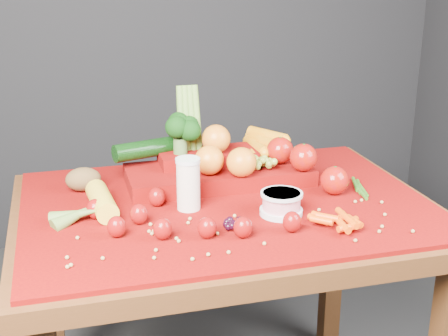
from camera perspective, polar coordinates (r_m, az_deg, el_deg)
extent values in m
cube|color=#3E230E|center=(1.66, 0.18, -4.30)|extent=(1.10, 0.80, 0.05)
cube|color=#3E230E|center=(2.08, -15.51, -11.55)|extent=(0.06, 0.06, 0.70)
cube|color=#3E230E|center=(2.26, 9.85, -8.51)|extent=(0.06, 0.06, 0.70)
cube|color=#750903|center=(1.65, 0.18, -3.31)|extent=(1.05, 0.75, 0.01)
cylinder|color=beige|center=(1.58, -3.28, -1.46)|extent=(0.06, 0.06, 0.14)
cylinder|color=silver|center=(1.56, -3.33, 0.70)|extent=(0.06, 0.06, 0.01)
cylinder|color=silver|center=(1.57, 5.24, -3.99)|extent=(0.11, 0.11, 0.01)
cylinder|color=pink|center=(1.56, 5.27, -2.99)|extent=(0.09, 0.09, 0.04)
cylinder|color=silver|center=(1.56, 5.29, -2.37)|extent=(0.11, 0.11, 0.01)
ellipsoid|color=maroon|center=(1.52, -7.78, -4.19)|extent=(0.04, 0.04, 0.05)
cone|color=#0D4D14|center=(1.51, -7.82, -3.34)|extent=(0.03, 0.03, 0.01)
ellipsoid|color=maroon|center=(1.46, -9.79, -5.31)|extent=(0.04, 0.04, 0.05)
cone|color=#0D4D14|center=(1.45, -9.85, -4.43)|extent=(0.03, 0.03, 0.01)
ellipsoid|color=maroon|center=(1.44, -5.64, -5.56)|extent=(0.04, 0.04, 0.05)
cone|color=#0D4D14|center=(1.43, -5.67, -4.67)|extent=(0.03, 0.03, 0.01)
ellipsoid|color=maroon|center=(1.44, -1.56, -5.47)|extent=(0.04, 0.04, 0.05)
cone|color=#0D4D14|center=(1.43, -1.57, -4.58)|extent=(0.03, 0.03, 0.01)
ellipsoid|color=maroon|center=(1.44, 1.75, -5.45)|extent=(0.04, 0.04, 0.05)
cone|color=#0D4D14|center=(1.43, 1.76, -4.55)|extent=(0.03, 0.03, 0.01)
ellipsoid|color=maroon|center=(1.47, 6.23, -4.91)|extent=(0.04, 0.04, 0.05)
cone|color=#0D4D14|center=(1.47, 6.26, -4.04)|extent=(0.03, 0.03, 0.01)
ellipsoid|color=maroon|center=(1.62, -6.16, -2.64)|extent=(0.04, 0.04, 0.05)
cone|color=#0D4D14|center=(1.61, -6.19, -1.83)|extent=(0.03, 0.03, 0.01)
ellipsoid|color=maroon|center=(1.57, -11.70, -3.68)|extent=(0.04, 0.04, 0.05)
cone|color=#0D4D14|center=(1.56, -11.76, -2.86)|extent=(0.03, 0.03, 0.01)
cylinder|color=yellow|center=(1.61, -11.11, -3.00)|extent=(0.07, 0.18, 0.06)
ellipsoid|color=brown|center=(1.76, -12.74, -1.02)|extent=(0.10, 0.07, 0.07)
cube|color=#750903|center=(1.78, -0.48, -0.62)|extent=(0.52, 0.22, 0.04)
cube|color=#750903|center=(1.81, -1.50, 1.03)|extent=(0.28, 0.12, 0.03)
sphere|color=#901500|center=(1.75, 7.28, 0.96)|extent=(0.08, 0.08, 0.08)
sphere|color=#901500|center=(1.71, 10.08, -1.11)|extent=(0.08, 0.08, 0.08)
sphere|color=#901500|center=(1.80, 5.14, 1.63)|extent=(0.08, 0.08, 0.08)
sphere|color=#D35A17|center=(1.70, -1.35, 0.72)|extent=(0.08, 0.08, 0.08)
sphere|color=#D35A17|center=(1.69, 1.61, 0.53)|extent=(0.08, 0.08, 0.08)
sphere|color=#D35A17|center=(1.78, -0.73, 2.68)|extent=(0.08, 0.08, 0.08)
cylinder|color=orange|center=(1.86, 2.37, 1.54)|extent=(0.06, 0.15, 0.04)
cylinder|color=orange|center=(1.86, 2.96, 2.02)|extent=(0.04, 0.15, 0.04)
cylinder|color=orange|center=(1.86, 3.55, 2.51)|extent=(0.07, 0.15, 0.04)
cylinder|color=orange|center=(1.86, 4.00, 2.99)|extent=(0.09, 0.15, 0.04)
cylinder|color=#3F662D|center=(1.78, -4.01, 2.05)|extent=(0.04, 0.04, 0.04)
cylinder|color=olive|center=(1.80, -3.96, 4.03)|extent=(0.03, 0.06, 0.22)
cylinder|color=olive|center=(1.81, -3.46, 4.06)|extent=(0.02, 0.06, 0.22)
cylinder|color=olive|center=(1.81, -2.96, 4.10)|extent=(0.02, 0.06, 0.22)
cylinder|color=olive|center=(1.81, -2.47, 4.14)|extent=(0.03, 0.06, 0.22)
cylinder|color=black|center=(1.81, -6.11, 1.90)|extent=(0.27, 0.12, 0.05)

